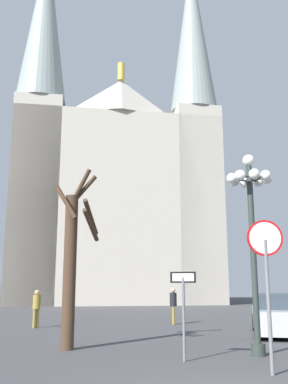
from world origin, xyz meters
name	(u,v)px	position (x,y,z in m)	size (l,w,h in m)	color
cathedral	(116,183)	(-3.31, 36.87, 12.01)	(21.17, 13.95, 38.09)	#BCB5A5
stop_sign	(266,265)	(0.97, 2.48, 2.17)	(0.76, 0.08, 3.10)	slate
one_way_arrow_sign	(183,303)	(-0.57, 4.14, 1.34)	(0.61, 0.19, 2.07)	slate
street_lamp	(251,216)	(1.40, 4.90, 3.58)	(1.26, 1.26, 5.29)	#2D3833
bare_tree	(72,259)	(-3.54, 6.13, 2.48)	(1.30, 1.50, 5.24)	#473323
parked_car_near_silver	(277,315)	(3.51, 9.65, 0.69)	(2.77, 4.75, 1.46)	#B7B7BC
pedestrian_walking	(173,302)	(0.15, 14.04, 0.98)	(0.32, 0.32, 1.63)	olive
pedestrian_standing	(37,305)	(-5.79, 12.55, 0.93)	(0.32, 0.32, 1.55)	olive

